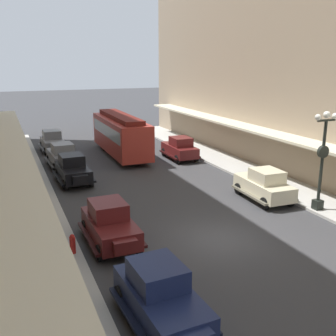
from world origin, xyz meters
TOP-DOWN VIEW (x-y plane):
  - ground_plane at (0.00, 0.00)m, footprint 200.00×200.00m
  - sidewalk_left at (-7.50, 0.00)m, footprint 3.00×60.00m
  - parked_car_0 at (-4.53, 21.31)m, footprint 2.19×4.28m
  - parked_car_1 at (-4.54, 15.53)m, footprint 2.31×4.32m
  - parked_car_2 at (-4.62, 1.53)m, footprint 2.18×4.27m
  - parked_car_3 at (4.58, 14.36)m, footprint 2.17×4.27m
  - parked_car_4 at (-4.53, 11.18)m, footprint 2.25×4.30m
  - parked_car_5 at (4.89, 3.54)m, footprint 2.29×4.31m
  - parked_car_6 at (-4.64, -4.35)m, footprint 2.30×4.32m
  - streetcar at (0.56, 17.43)m, footprint 2.65×9.63m
  - lamp_post_with_clock at (6.40, 0.91)m, footprint 1.42×0.44m
  - fire_hydrant at (-6.35, 0.91)m, footprint 0.24×0.24m
  - pedestrian_1 at (-7.88, 0.75)m, footprint 0.36×0.28m
  - pedestrian_2 at (-8.38, -1.16)m, footprint 0.36×0.28m

SIDE VIEW (x-z plane):
  - ground_plane at x=0.00m, z-range 0.00..0.00m
  - sidewalk_left at x=-7.50m, z-range 0.00..0.15m
  - fire_hydrant at x=-6.35m, z-range 0.15..0.97m
  - parked_car_0 at x=-4.53m, z-range 0.02..1.86m
  - parked_car_1 at x=-4.54m, z-range 0.02..1.86m
  - parked_car_2 at x=-4.62m, z-range 0.02..1.86m
  - parked_car_3 at x=4.58m, z-range 0.02..1.86m
  - parked_car_4 at x=-4.53m, z-range 0.02..1.86m
  - parked_car_5 at x=4.89m, z-range 0.02..1.86m
  - parked_car_6 at x=-4.64m, z-range 0.02..1.86m
  - pedestrian_1 at x=-7.88m, z-range 0.18..1.85m
  - pedestrian_2 at x=-8.38m, z-range 0.18..1.85m
  - streetcar at x=0.56m, z-range 0.17..3.63m
  - lamp_post_with_clock at x=6.40m, z-range 0.41..5.57m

